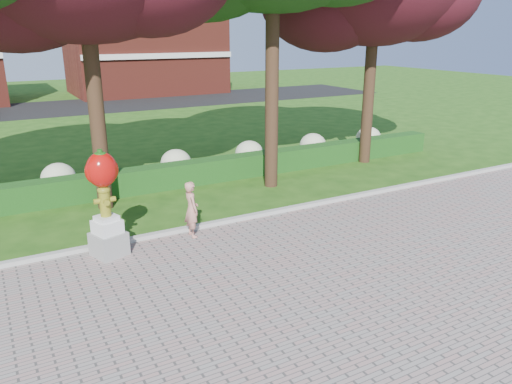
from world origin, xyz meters
The scene contains 9 objects.
ground centered at (0.00, 0.00, 0.00)m, with size 100.00×100.00×0.00m, color #214B12.
walkway centered at (0.00, -4.00, 0.02)m, with size 40.00×14.00×0.04m, color gray.
curb centered at (0.00, 3.00, 0.07)m, with size 40.00×0.18×0.15m, color #ADADA5.
lawn_hedge centered at (0.00, 7.00, 0.40)m, with size 24.00×0.70×0.80m, color #144112.
hydrangea_row centered at (0.57, 8.00, 0.55)m, with size 20.10×1.10×0.99m.
street centered at (0.00, 28.00, 0.01)m, with size 50.00×8.00×0.02m, color black.
building_right centered at (8.00, 34.00, 3.20)m, with size 12.00×8.00×6.40m, color maroon.
hydrant_sculpture centered at (-2.71, 2.50, 1.39)m, with size 0.88×0.88×2.55m.
woman centered at (-0.57, 2.60, 0.77)m, with size 0.53×0.35×1.47m, color tan.
Camera 1 is at (-4.90, -8.60, 5.11)m, focal length 35.00 mm.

